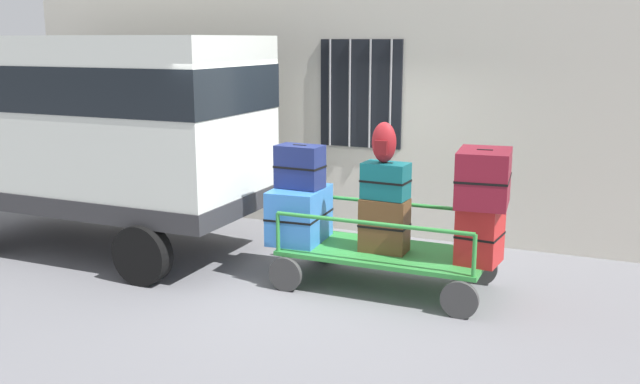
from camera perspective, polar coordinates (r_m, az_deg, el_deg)
ground_plane at (r=8.31m, az=0.11°, el=-6.96°), size 40.00×40.00×0.00m
building_wall at (r=9.92m, az=5.31°, el=10.87°), size 12.00×0.37×5.00m
van at (r=9.55m, az=-17.77°, el=5.56°), size 4.33×2.07×2.79m
luggage_cart at (r=7.89m, az=5.29°, el=-5.29°), size 2.34×1.15×0.44m
cart_railing at (r=7.77m, az=5.35°, el=-2.15°), size 2.22×1.01×0.46m
suitcase_left_bottom at (r=8.15m, az=-1.69°, el=-1.83°), size 0.62×0.83×0.63m
suitcase_left_middle at (r=8.05m, az=-1.66°, el=2.10°), size 0.55×0.35×0.50m
suitcase_midleft_bottom at (r=7.77m, az=5.28°, el=-2.72°), size 0.53×0.33×0.60m
suitcase_midleft_middle at (r=7.66m, az=5.38°, el=0.93°), size 0.52×0.34×0.40m
suitcase_center_bottom at (r=7.53m, az=12.92°, el=-3.41°), size 0.47×0.50×0.62m
suitcase_center_middle at (r=7.43m, az=13.21°, el=1.15°), size 0.60×0.75×0.59m
backpack at (r=7.56m, az=5.24°, el=4.03°), size 0.27×0.22×0.44m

